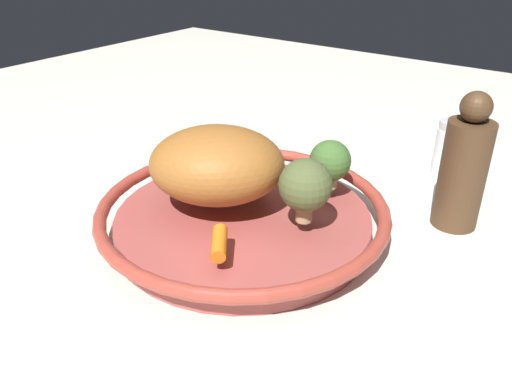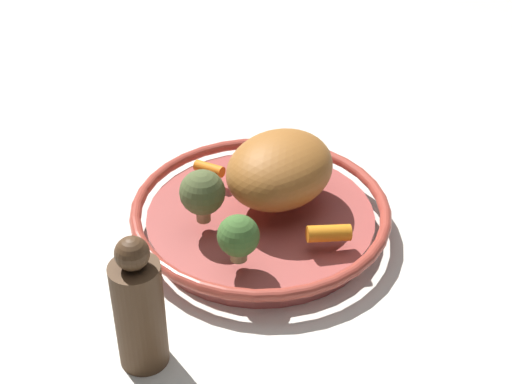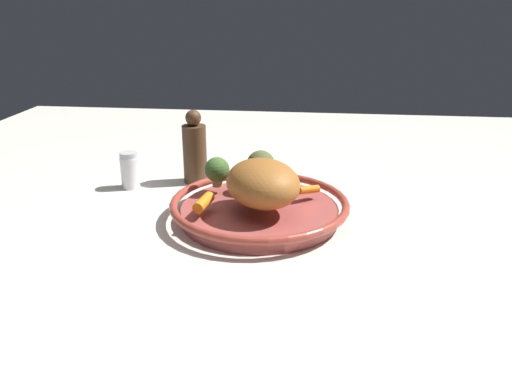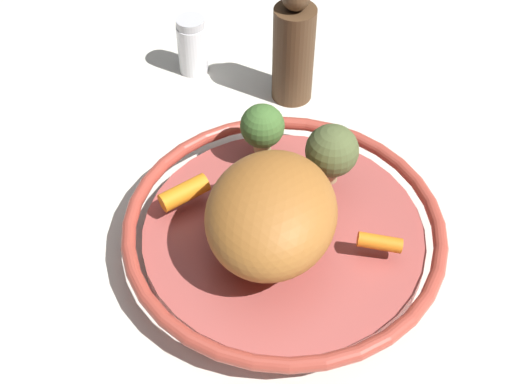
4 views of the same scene
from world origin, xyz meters
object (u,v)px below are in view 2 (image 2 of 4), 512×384
(broccoli_floret_mid, at_px, (238,236))
(serving_bowl, at_px, (261,216))
(baby_carrot_back, at_px, (329,233))
(roast_chicken_piece, at_px, (280,169))
(baby_carrot_center, at_px, (209,169))
(broccoli_floret_small, at_px, (202,193))
(pepper_mill, at_px, (139,309))

(broccoli_floret_mid, bearing_deg, serving_bowl, 56.45)
(serving_bowl, bearing_deg, baby_carrot_back, -61.04)
(roast_chicken_piece, bearing_deg, baby_carrot_center, 130.72)
(broccoli_floret_mid, bearing_deg, baby_carrot_back, -1.91)
(baby_carrot_back, bearing_deg, broccoli_floret_mid, 178.09)
(roast_chicken_piece, xyz_separation_m, baby_carrot_back, (0.02, -0.10, -0.03))
(baby_carrot_center, bearing_deg, baby_carrot_back, -63.25)
(serving_bowl, height_order, broccoli_floret_small, broccoli_floret_small)
(broccoli_floret_mid, bearing_deg, broccoli_floret_small, 101.66)
(broccoli_floret_mid, xyz_separation_m, pepper_mill, (-0.13, -0.07, -0.00))
(pepper_mill, bearing_deg, baby_carrot_back, 16.32)
(serving_bowl, height_order, pepper_mill, pepper_mill)
(roast_chicken_piece, height_order, pepper_mill, pepper_mill)
(roast_chicken_piece, bearing_deg, pepper_mill, -141.64)
(baby_carrot_center, xyz_separation_m, baby_carrot_back, (0.09, -0.18, 0.00))
(serving_bowl, relative_size, roast_chicken_piece, 2.20)
(broccoli_floret_mid, distance_m, pepper_mill, 0.15)
(broccoli_floret_small, height_order, broccoli_floret_mid, broccoli_floret_small)
(serving_bowl, bearing_deg, broccoli_floret_mid, -123.55)
(roast_chicken_piece, distance_m, broccoli_floret_mid, 0.13)
(serving_bowl, relative_size, baby_carrot_back, 6.35)
(serving_bowl, distance_m, pepper_mill, 0.26)
(baby_carrot_center, distance_m, broccoli_floret_mid, 0.18)
(serving_bowl, bearing_deg, baby_carrot_center, 114.35)
(serving_bowl, distance_m, broccoli_floret_small, 0.10)
(baby_carrot_center, xyz_separation_m, broccoli_floret_mid, (-0.02, -0.18, 0.03))
(baby_carrot_center, distance_m, baby_carrot_back, 0.21)
(pepper_mill, bearing_deg, broccoli_floret_mid, 29.70)
(broccoli_floret_small, bearing_deg, serving_bowl, 4.58)
(baby_carrot_back, bearing_deg, serving_bowl, 118.96)
(baby_carrot_center, bearing_deg, broccoli_floret_small, -110.81)
(serving_bowl, relative_size, broccoli_floret_small, 4.75)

